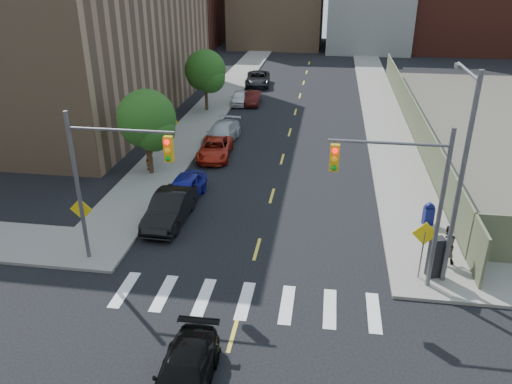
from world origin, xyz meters
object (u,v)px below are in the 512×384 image
(parked_car_grey, at_px, (258,79))
(pedestrian_west, at_px, (149,155))
(parked_car_blue, at_px, (184,189))
(black_sedan, at_px, (184,375))
(mailbox, at_px, (429,214))
(parked_car_black, at_px, (170,208))
(parked_car_red, at_px, (215,149))
(pedestrian_east, at_px, (446,244))
(parked_car_white, at_px, (239,98))
(parked_car_silver, at_px, (222,133))
(parked_car_maroon, at_px, (253,98))
(payphone, at_px, (435,257))

(parked_car_grey, height_order, pedestrian_west, pedestrian_west)
(parked_car_blue, distance_m, black_sedan, 14.01)
(mailbox, xyz_separation_m, pedestrian_west, (-16.62, 5.11, 0.38))
(parked_car_black, height_order, parked_car_red, parked_car_black)
(parked_car_grey, bearing_deg, parked_car_red, -94.84)
(parked_car_black, height_order, pedestrian_east, pedestrian_east)
(pedestrian_west, bearing_deg, parked_car_white, 7.81)
(parked_car_red, relative_size, parked_car_white, 1.25)
(parked_car_grey, distance_m, pedestrian_east, 36.51)
(parked_car_red, bearing_deg, pedestrian_east, -46.10)
(pedestrian_west, bearing_deg, parked_car_blue, -122.04)
(parked_car_silver, height_order, parked_car_maroon, parked_car_silver)
(parked_car_black, bearing_deg, parked_car_red, 90.00)
(parked_car_white, relative_size, payphone, 2.00)
(mailbox, distance_m, payphone, 4.79)
(parked_car_maroon, relative_size, pedestrian_east, 2.05)
(parked_car_blue, relative_size, parked_car_black, 0.89)
(parked_car_grey, xyz_separation_m, pedestrian_east, (13.39, -33.96, 0.32))
(parked_car_red, xyz_separation_m, parked_car_white, (-0.84, 14.21, -0.01))
(parked_car_silver, relative_size, pedestrian_west, 2.61)
(parked_car_black, relative_size, pedestrian_east, 2.58)
(black_sedan, bearing_deg, parked_car_black, 108.86)
(parked_car_red, relative_size, mailbox, 3.83)
(parked_car_red, height_order, parked_car_silver, parked_car_silver)
(parked_car_blue, relative_size, payphone, 2.31)
(parked_car_red, distance_m, parked_car_silver, 3.15)
(parked_car_black, xyz_separation_m, parked_car_white, (-0.62, 23.82, -0.16))
(parked_car_silver, xyz_separation_m, mailbox, (13.20, -11.32, 0.00))
(pedestrian_west, xyz_separation_m, pedestrian_east, (16.76, -8.70, -0.04))
(parked_car_grey, bearing_deg, parked_car_black, -95.43)
(parked_car_blue, distance_m, pedestrian_east, 14.17)
(parked_car_blue, xyz_separation_m, black_sedan, (3.83, -13.48, -0.10))
(black_sedan, height_order, pedestrian_east, pedestrian_east)
(parked_car_maroon, relative_size, black_sedan, 0.88)
(parked_car_black, relative_size, parked_car_grey, 0.87)
(parked_car_maroon, height_order, pedestrian_west, pedestrian_west)
(parked_car_silver, relative_size, pedestrian_east, 2.72)
(parked_car_blue, xyz_separation_m, mailbox, (13.19, -1.17, 0.01))
(mailbox, bearing_deg, parked_car_red, 135.05)
(pedestrian_east, bearing_deg, parked_car_silver, -53.86)
(parked_car_white, height_order, black_sedan, parked_car_white)
(pedestrian_west, bearing_deg, parked_car_grey, 9.33)
(parked_car_red, height_order, payphone, payphone)
(parked_car_red, relative_size, payphone, 2.49)
(parked_car_grey, bearing_deg, pedestrian_west, -103.06)
(payphone, xyz_separation_m, pedestrian_east, (0.66, 1.15, 0.00))
(pedestrian_east, bearing_deg, pedestrian_west, -33.11)
(payphone, height_order, pedestrian_east, pedestrian_east)
(parked_car_white, height_order, parked_car_maroon, parked_car_white)
(parked_car_red, xyz_separation_m, mailbox, (13.01, -8.17, 0.09))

